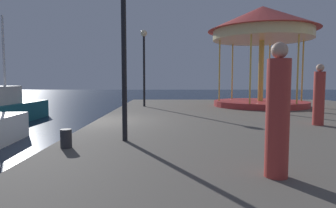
# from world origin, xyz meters

# --- Properties ---
(ground_plane) EXTENTS (120.00, 120.00, 0.00)m
(ground_plane) POSITION_xyz_m (0.00, 0.00, 0.00)
(ground_plane) COLOR #162338
(quay_dock) EXTENTS (14.24, 22.85, 0.80)m
(quay_dock) POSITION_xyz_m (7.12, 0.00, 0.40)
(quay_dock) COLOR #5B564F
(quay_dock) RESTS_ON ground
(carousel) EXTENTS (5.87, 5.87, 5.44)m
(carousel) POSITION_xyz_m (7.72, 5.78, 4.84)
(carousel) COLOR #B23333
(carousel) RESTS_ON quay_dock
(lamp_post_near_edge) EXTENTS (0.36, 0.36, 4.41)m
(lamp_post_near_edge) POSITION_xyz_m (1.58, -3.43, 3.80)
(lamp_post_near_edge) COLOR black
(lamp_post_near_edge) RESTS_ON quay_dock
(lamp_post_mid_promenade) EXTENTS (0.36, 0.36, 4.16)m
(lamp_post_mid_promenade) POSITION_xyz_m (1.29, 5.71, 3.66)
(lamp_post_mid_promenade) COLOR black
(lamp_post_mid_promenade) RESTS_ON quay_dock
(bollard_south) EXTENTS (0.24, 0.24, 0.40)m
(bollard_south) POSITION_xyz_m (0.43, -4.16, 1.00)
(bollard_south) COLOR #2D2D33
(bollard_south) RESTS_ON quay_dock
(person_far_corner) EXTENTS (0.34, 0.34, 1.99)m
(person_far_corner) POSITION_xyz_m (4.22, -6.02, 1.74)
(person_far_corner) COLOR #B23833
(person_far_corner) RESTS_ON quay_dock
(person_near_carousel) EXTENTS (0.34, 0.34, 1.96)m
(person_near_carousel) POSITION_xyz_m (7.43, -1.00, 1.72)
(person_near_carousel) COLOR #B23833
(person_near_carousel) RESTS_ON quay_dock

